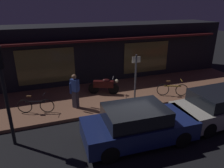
{
  "coord_description": "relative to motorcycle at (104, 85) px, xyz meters",
  "views": [
    {
      "loc": [
        -3.59,
        -7.12,
        4.83
      ],
      "look_at": [
        -0.16,
        2.4,
        0.95
      ],
      "focal_mm": 33.66,
      "sensor_mm": 36.0,
      "label": 1
    }
  ],
  "objects": [
    {
      "name": "bicycle_extra",
      "position": [
        -3.59,
        -1.0,
        -0.14
      ],
      "size": [
        1.6,
        0.6,
        0.91
      ],
      "color": "black",
      "rests_on": "sidewalk_slab"
    },
    {
      "name": "sign_post",
      "position": [
        1.24,
        -1.29,
        0.86
      ],
      "size": [
        0.44,
        0.09,
        2.4
      ],
      "color": "#47474C",
      "rests_on": "sidewalk_slab"
    },
    {
      "name": "person_photographer",
      "position": [
        -1.78,
        -1.09,
        0.38
      ],
      "size": [
        0.55,
        0.44,
        1.67
      ],
      "color": "#28232D",
      "rests_on": "sidewalk_slab"
    },
    {
      "name": "storefront_building",
      "position": [
        0.37,
        3.3,
        1.16
      ],
      "size": [
        18.0,
        3.3,
        3.6
      ],
      "color": "black",
      "rests_on": "ground_plane"
    },
    {
      "name": "bicycle_parked",
      "position": [
        3.39,
        -1.47,
        -0.14
      ],
      "size": [
        1.55,
        0.7,
        0.91
      ],
      "color": "black",
      "rests_on": "sidewalk_slab"
    },
    {
      "name": "parked_car_near",
      "position": [
        -0.1,
        -4.3,
        0.06
      ],
      "size": [
        4.17,
        1.93,
        1.42
      ],
      "color": "black",
      "rests_on": "ground_plane"
    },
    {
      "name": "motorcycle",
      "position": [
        0.0,
        0.0,
        0.0
      ],
      "size": [
        1.61,
        0.86,
        0.97
      ],
      "color": "black",
      "rests_on": "sidewalk_slab"
    },
    {
      "name": "parked_car_far",
      "position": [
        3.86,
        -4.19,
        0.06
      ],
      "size": [
        4.14,
        1.86,
        1.42
      ],
      "color": "black",
      "rests_on": "ground_plane"
    },
    {
      "name": "sidewalk_slab",
      "position": [
        0.37,
        -0.09,
        -0.57
      ],
      "size": [
        18.0,
        4.0,
        0.15
      ],
      "primitive_type": "cube",
      "color": "brown",
      "rests_on": "ground_plane"
    },
    {
      "name": "ground_plane",
      "position": [
        0.37,
        -3.09,
        -0.65
      ],
      "size": [
        60.0,
        60.0,
        0.0
      ],
      "primitive_type": "plane",
      "color": "black"
    },
    {
      "name": "traffic_light_pole",
      "position": [
        -4.41,
        -2.95,
        1.83
      ],
      "size": [
        0.24,
        0.33,
        3.6
      ],
      "color": "black",
      "rests_on": "ground_plane"
    }
  ]
}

